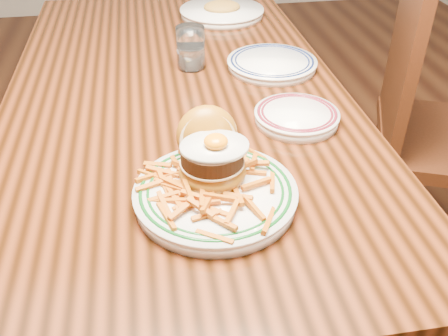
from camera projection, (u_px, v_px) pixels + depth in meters
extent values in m
plane|color=black|center=(188.00, 284.00, 1.72)|extent=(6.00, 6.00, 0.00)
cube|color=black|center=(176.00, 94.00, 1.30)|extent=(0.85, 1.60, 0.05)
cylinder|color=black|center=(78.00, 102.00, 2.06)|extent=(0.07, 0.07, 0.70)
cylinder|color=black|center=(251.00, 89.00, 2.16)|extent=(0.07, 0.07, 0.70)
cylinder|color=#3E1A0C|center=(28.00, 241.00, 1.57)|extent=(0.04, 0.04, 0.45)
cube|color=#3E1A0C|center=(403.00, 57.00, 1.47)|extent=(0.20, 0.44, 0.49)
cylinder|color=#3E1A0C|center=(375.00, 163.00, 1.92)|extent=(0.04, 0.04, 0.45)
cylinder|color=#3E1A0C|center=(378.00, 231.00, 1.61)|extent=(0.04, 0.04, 0.45)
cylinder|color=white|center=(215.00, 197.00, 0.89)|extent=(0.29, 0.29, 0.02)
cylinder|color=white|center=(215.00, 190.00, 0.88)|extent=(0.29, 0.29, 0.01)
torus|color=#0C4816|center=(215.00, 190.00, 0.88)|extent=(0.27, 0.27, 0.01)
torus|color=#0C4816|center=(215.00, 190.00, 0.88)|extent=(0.24, 0.24, 0.01)
ellipsoid|color=#9E6314|center=(212.00, 171.00, 0.90)|extent=(0.12, 0.12, 0.06)
cylinder|color=beige|center=(212.00, 162.00, 0.89)|extent=(0.12, 0.12, 0.00)
cylinder|color=black|center=(212.00, 154.00, 0.88)|extent=(0.11, 0.11, 0.03)
ellipsoid|color=silver|center=(214.00, 146.00, 0.87)|extent=(0.12, 0.10, 0.01)
ellipsoid|color=orange|center=(216.00, 141.00, 0.86)|extent=(0.04, 0.04, 0.02)
ellipsoid|color=#9E6314|center=(207.00, 135.00, 0.94)|extent=(0.12, 0.10, 0.13)
cylinder|color=beige|center=(208.00, 142.00, 0.93)|extent=(0.11, 0.04, 0.10)
cylinder|color=white|center=(296.00, 119.00, 1.13)|extent=(0.19, 0.19, 0.02)
cylinder|color=white|center=(297.00, 113.00, 1.12)|extent=(0.19, 0.19, 0.01)
torus|color=maroon|center=(297.00, 113.00, 1.12)|extent=(0.18, 0.18, 0.01)
torus|color=maroon|center=(297.00, 113.00, 1.12)|extent=(0.16, 0.16, 0.01)
cube|color=silver|center=(305.00, 110.00, 1.13)|extent=(0.11, 0.07, 0.00)
cylinder|color=white|center=(272.00, 65.00, 1.37)|extent=(0.24, 0.24, 0.02)
cylinder|color=white|center=(272.00, 61.00, 1.36)|extent=(0.25, 0.25, 0.01)
torus|color=#0D1945|center=(272.00, 60.00, 1.36)|extent=(0.23, 0.23, 0.01)
torus|color=#0D1945|center=(272.00, 60.00, 1.36)|extent=(0.20, 0.20, 0.01)
cylinder|color=white|center=(191.00, 48.00, 1.34)|extent=(0.08, 0.08, 0.11)
cylinder|color=silver|center=(191.00, 57.00, 1.36)|extent=(0.06, 0.06, 0.06)
cylinder|color=white|center=(222.00, 13.00, 1.72)|extent=(0.28, 0.28, 0.02)
cylinder|color=white|center=(222.00, 9.00, 1.71)|extent=(0.29, 0.29, 0.01)
ellipsoid|color=#B18732|center=(222.00, 7.00, 1.71)|extent=(0.13, 0.10, 0.04)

